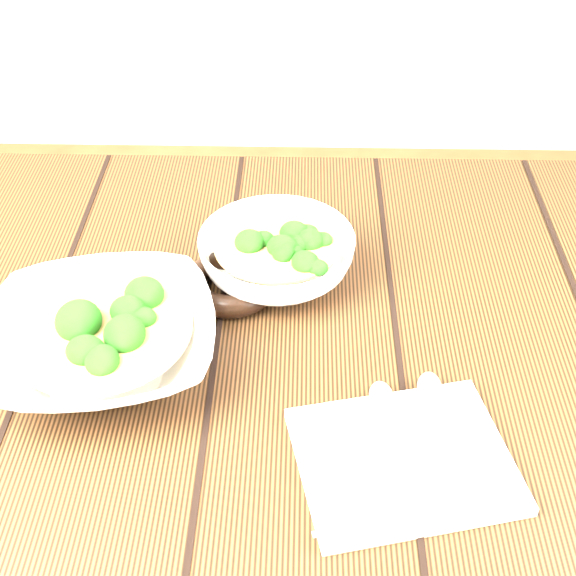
{
  "coord_description": "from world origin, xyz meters",
  "views": [
    {
      "loc": [
        0.07,
        -0.65,
        1.36
      ],
      "look_at": [
        0.06,
        0.03,
        0.8
      ],
      "focal_mm": 50.0,
      "sensor_mm": 36.0,
      "label": 1
    }
  ],
  "objects_px": {
    "soup_bowl_front": "(103,340)",
    "trivet": "(231,283)",
    "napkin": "(404,460)",
    "soup_bowl_back": "(277,256)",
    "table": "(240,412)"
  },
  "relations": [
    {
      "from": "soup_bowl_front",
      "to": "napkin",
      "type": "xyz_separation_m",
      "value": [
        0.31,
        -0.13,
        -0.03
      ]
    },
    {
      "from": "soup_bowl_front",
      "to": "trivet",
      "type": "distance_m",
      "value": 0.17
    },
    {
      "from": "trivet",
      "to": "napkin",
      "type": "relative_size",
      "value": 0.58
    },
    {
      "from": "soup_bowl_back",
      "to": "napkin",
      "type": "height_order",
      "value": "soup_bowl_back"
    },
    {
      "from": "soup_bowl_front",
      "to": "napkin",
      "type": "bearing_deg",
      "value": -22.68
    },
    {
      "from": "table",
      "to": "soup_bowl_back",
      "type": "height_order",
      "value": "soup_bowl_back"
    },
    {
      "from": "table",
      "to": "trivet",
      "type": "distance_m",
      "value": 0.16
    },
    {
      "from": "soup_bowl_back",
      "to": "napkin",
      "type": "bearing_deg",
      "value": -65.21
    },
    {
      "from": "table",
      "to": "napkin",
      "type": "relative_size",
      "value": 6.09
    },
    {
      "from": "trivet",
      "to": "napkin",
      "type": "bearing_deg",
      "value": -53.62
    },
    {
      "from": "napkin",
      "to": "trivet",
      "type": "bearing_deg",
      "value": 113.25
    },
    {
      "from": "table",
      "to": "napkin",
      "type": "bearing_deg",
      "value": -44.21
    },
    {
      "from": "soup_bowl_front",
      "to": "soup_bowl_back",
      "type": "relative_size",
      "value": 1.35
    },
    {
      "from": "napkin",
      "to": "table",
      "type": "bearing_deg",
      "value": 122.66
    },
    {
      "from": "soup_bowl_back",
      "to": "napkin",
      "type": "xyz_separation_m",
      "value": [
        0.13,
        -0.28,
        -0.03
      ]
    }
  ]
}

